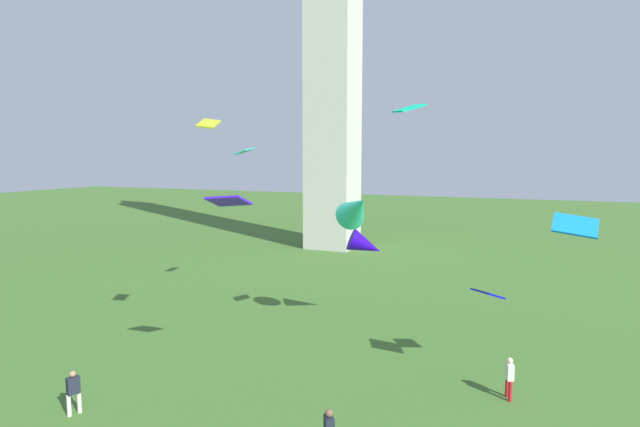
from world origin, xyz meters
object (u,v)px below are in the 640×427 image
object	(u,v)px
kite_flying_1	(209,124)
kite_flying_5	(366,245)
person_0	(509,376)
kite_flying_0	(356,208)
kite_flying_3	(487,294)
person_2	(73,390)
kite_flying_2	(409,108)
kite_flying_7	(575,225)
kite_flying_6	(244,151)
kite_flying_4	(228,201)

from	to	relation	value
kite_flying_1	kite_flying_5	world-z (taller)	kite_flying_1
person_0	kite_flying_0	distance (m)	10.53
kite_flying_3	kite_flying_0	bearing A→B (deg)	37.15
person_2	kite_flying_0	bearing A→B (deg)	168.11
kite_flying_2	kite_flying_3	world-z (taller)	kite_flying_2
kite_flying_1	kite_flying_5	size ratio (longest dim) A/B	0.54
kite_flying_7	kite_flying_1	bearing A→B (deg)	-174.60
person_2	kite_flying_0	size ratio (longest dim) A/B	0.56
kite_flying_1	kite_flying_3	distance (m)	14.61
kite_flying_7	kite_flying_3	bearing A→B (deg)	138.32
kite_flying_2	kite_flying_6	size ratio (longest dim) A/B	1.10
person_2	kite_flying_4	xyz separation A→B (m)	(4.66, 3.66, 7.02)
kite_flying_3	kite_flying_6	distance (m)	17.75
kite_flying_0	kite_flying_3	xyz separation A→B (m)	(6.64, -1.45, -3.42)
kite_flying_3	kite_flying_4	size ratio (longest dim) A/B	0.98
kite_flying_7	kite_flying_4	bearing A→B (deg)	-163.00
person_2	kite_flying_5	size ratio (longest dim) A/B	0.69
person_2	kite_flying_1	xyz separation A→B (m)	(2.11, 6.14, 10.23)
kite_flying_3	kite_flying_4	distance (m)	12.06
kite_flying_2	kite_flying_1	bearing A→B (deg)	152.33
person_2	kite_flying_5	bearing A→B (deg)	173.44
kite_flying_3	kite_flying_4	world-z (taller)	kite_flying_4
kite_flying_0	kite_flying_1	xyz separation A→B (m)	(-5.32, -5.17, 4.12)
person_0	kite_flying_1	bearing A→B (deg)	76.16
person_2	kite_flying_6	bearing A→B (deg)	-152.73
kite_flying_1	kite_flying_4	size ratio (longest dim) A/B	0.84
kite_flying_6	kite_flying_7	world-z (taller)	kite_flying_6
person_0	kite_flying_5	xyz separation A→B (m)	(-7.94, 6.01, 3.79)
person_0	person_2	distance (m)	16.96
person_2	kite_flying_4	bearing A→B (deg)	149.51
kite_flying_5	kite_flying_6	size ratio (longest dim) A/B	1.84
kite_flying_1	kite_flying_2	bearing A→B (deg)	-86.80
kite_flying_0	kite_flying_4	bearing A→B (deg)	-149.08
kite_flying_3	kite_flying_5	bearing A→B (deg)	20.76
kite_flying_5	kite_flying_7	bearing A→B (deg)	-148.04
kite_flying_4	kite_flying_0	bearing A→B (deg)	-109.38
kite_flying_4	kite_flying_7	distance (m)	12.90
person_0	kite_flying_3	bearing A→B (deg)	5.71
kite_flying_0	kite_flying_6	bearing A→B (deg)	116.89
kite_flying_2	kite_flying_3	xyz separation A→B (m)	(3.47, 0.96, -8.15)
kite_flying_0	kite_flying_1	world-z (taller)	kite_flying_1
person_0	kite_flying_1	world-z (taller)	kite_flying_1
kite_flying_2	kite_flying_5	distance (m)	9.13
kite_flying_1	kite_flying_3	size ratio (longest dim) A/B	0.85
person_0	kite_flying_4	distance (m)	13.22
kite_flying_0	kite_flying_2	size ratio (longest dim) A/B	2.07
kite_flying_0	kite_flying_3	world-z (taller)	kite_flying_0
person_2	kite_flying_7	world-z (taller)	kite_flying_7
kite_flying_1	kite_flying_3	bearing A→B (deg)	-87.49
kite_flying_0	kite_flying_6	distance (m)	10.28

